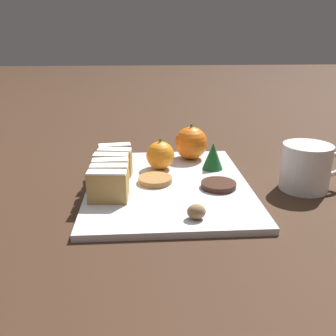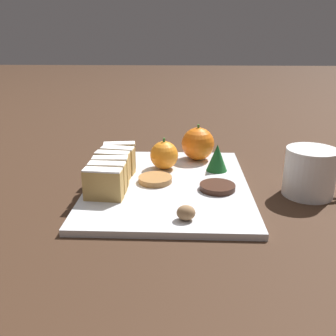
{
  "view_description": "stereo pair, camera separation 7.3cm",
  "coord_description": "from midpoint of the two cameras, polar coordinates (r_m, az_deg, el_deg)",
  "views": [
    {
      "loc": [
        -0.05,
        -0.69,
        0.29
      ],
      "look_at": [
        0.0,
        0.0,
        0.04
      ],
      "focal_mm": 40.0,
      "sensor_mm": 36.0,
      "label": 1
    },
    {
      "loc": [
        0.03,
        -0.69,
        0.29
      ],
      "look_at": [
        0.0,
        0.0,
        0.04
      ],
      "focal_mm": 40.0,
      "sensor_mm": 36.0,
      "label": 2
    }
  ],
  "objects": [
    {
      "name": "stollen_slice_second",
      "position": [
        0.69,
        -11.92,
        -1.85
      ],
      "size": [
        0.07,
        0.03,
        0.06
      ],
      "color": "tan",
      "rests_on": "serving_platter"
    },
    {
      "name": "coffee_mug",
      "position": [
        0.76,
        17.8,
        0.09
      ],
      "size": [
        0.13,
        0.09,
        0.09
      ],
      "color": "white",
      "rests_on": "ground_plane"
    },
    {
      "name": "orange_far",
      "position": [
        0.87,
        1.13,
        3.79
      ],
      "size": [
        0.08,
        0.08,
        0.08
      ],
      "color": "orange",
      "rests_on": "serving_platter"
    },
    {
      "name": "serving_platter",
      "position": [
        0.75,
        -2.81,
        -2.65
      ],
      "size": [
        0.31,
        0.4,
        0.01
      ],
      "color": "silver",
      "rests_on": "ground_plane"
    },
    {
      "name": "stollen_slice_third",
      "position": [
        0.72,
        -11.61,
        -0.88
      ],
      "size": [
        0.07,
        0.03,
        0.06
      ],
      "color": "tan",
      "rests_on": "serving_platter"
    },
    {
      "name": "evergreen_sprig",
      "position": [
        0.81,
        4.3,
        1.79
      ],
      "size": [
        0.04,
        0.04,
        0.06
      ],
      "color": "#195623",
      "rests_on": "serving_platter"
    },
    {
      "name": "orange_near",
      "position": [
        0.81,
        -3.79,
        1.89
      ],
      "size": [
        0.06,
        0.06,
        0.07
      ],
      "color": "orange",
      "rests_on": "serving_platter"
    },
    {
      "name": "stollen_slice_fourth",
      "position": [
        0.75,
        -11.41,
        0.01
      ],
      "size": [
        0.07,
        0.03,
        0.06
      ],
      "color": "tan",
      "rests_on": "serving_platter"
    },
    {
      "name": "chocolate_cookie",
      "position": [
        0.72,
        4.83,
        -2.65
      ],
      "size": [
        0.07,
        0.07,
        0.01
      ],
      "color": "#381E14",
      "rests_on": "serving_platter"
    },
    {
      "name": "stollen_slice_sixth",
      "position": [
        0.82,
        -10.61,
        1.59
      ],
      "size": [
        0.07,
        0.03,
        0.06
      ],
      "color": "tan",
      "rests_on": "serving_platter"
    },
    {
      "name": "ground_plane",
      "position": [
        0.75,
        -2.81,
        -3.07
      ],
      "size": [
        6.0,
        6.0,
        0.0
      ],
      "primitive_type": "plane",
      "color": "#382316"
    },
    {
      "name": "walnut",
      "position": [
        0.6,
        0.82,
        -6.75
      ],
      "size": [
        0.03,
        0.02,
        0.02
      ],
      "color": "#8E6B47",
      "rests_on": "serving_platter"
    },
    {
      "name": "gingerbread_cookie",
      "position": [
        0.74,
        -4.8,
        -1.86
      ],
      "size": [
        0.07,
        0.07,
        0.01
      ],
      "color": "#A3703D",
      "rests_on": "serving_platter"
    },
    {
      "name": "stollen_slice_front",
      "position": [
        0.66,
        -12.38,
        -2.9
      ],
      "size": [
        0.07,
        0.03,
        0.06
      ],
      "color": "tan",
      "rests_on": "serving_platter"
    },
    {
      "name": "stollen_slice_fifth",
      "position": [
        0.78,
        -10.75,
        0.84
      ],
      "size": [
        0.07,
        0.03,
        0.06
      ],
      "color": "tan",
      "rests_on": "serving_platter"
    }
  ]
}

